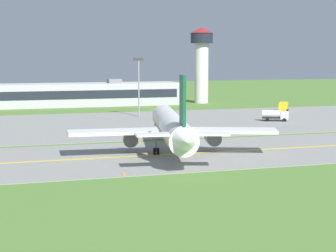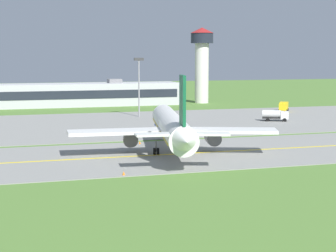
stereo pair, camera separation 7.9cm
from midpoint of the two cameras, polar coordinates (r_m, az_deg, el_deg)
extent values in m
plane|color=#517A33|center=(91.86, 4.83, -2.61)|extent=(500.00, 500.00, 0.00)
cube|color=gray|center=(91.85, 4.83, -2.58)|extent=(240.00, 28.00, 0.10)
cube|color=gray|center=(134.27, 2.03, 0.46)|extent=(140.00, 52.00, 0.10)
cube|color=yellow|center=(91.84, 4.84, -2.54)|extent=(220.00, 0.60, 0.01)
cylinder|color=white|center=(90.76, 0.35, -0.02)|extent=(11.16, 34.07, 4.00)
cone|color=white|center=(108.78, -0.55, 1.14)|extent=(4.27, 3.35, 3.80)
cone|color=white|center=(72.57, 1.72, -1.46)|extent=(4.00, 3.85, 3.40)
cube|color=gold|center=(90.82, 0.35, -0.33)|extent=(10.66, 31.43, 0.36)
cube|color=#1E232D|center=(106.53, -0.46, 1.39)|extent=(3.71, 2.48, 0.70)
cube|color=white|center=(88.25, -5.02, -0.57)|extent=(15.32, 5.92, 0.50)
cylinder|color=#47474C|center=(90.44, -3.74, -1.27)|extent=(2.97, 3.81, 2.30)
cylinder|color=black|center=(92.02, -3.76, -1.13)|extent=(2.10, 0.69, 2.10)
cube|color=white|center=(89.86, 5.89, -0.45)|extent=(15.73, 9.71, 0.50)
cylinder|color=#47474C|center=(91.65, 4.41, -1.17)|extent=(2.97, 3.81, 2.30)
cylinder|color=black|center=(93.21, 4.25, -1.03)|extent=(2.10, 0.69, 2.10)
cube|color=#145938|center=(75.39, 1.43, 2.57)|extent=(1.33, 4.38, 6.50)
cube|color=white|center=(75.37, -0.99, -0.84)|extent=(6.23, 3.05, 0.30)
cube|color=white|center=(76.09, 3.83, -0.78)|extent=(6.45, 4.16, 0.30)
cylinder|color=slate|center=(103.97, -0.32, -0.70)|extent=(0.24, 0.24, 1.65)
cylinder|color=black|center=(104.08, -0.32, -1.15)|extent=(0.58, 1.15, 1.10)
cylinder|color=slate|center=(88.97, -1.20, -2.00)|extent=(0.24, 0.24, 1.65)
cylinder|color=black|center=(89.09, -1.37, -2.53)|extent=(0.58, 1.15, 1.10)
cylinder|color=black|center=(89.12, -1.02, -2.52)|extent=(0.58, 1.15, 1.10)
cylinder|color=slate|center=(89.46, 2.13, -1.95)|extent=(0.24, 0.24, 1.65)
cylinder|color=black|center=(89.56, 1.95, -2.48)|extent=(0.58, 1.15, 1.10)
cylinder|color=black|center=(89.63, 2.30, -2.47)|extent=(0.58, 1.15, 1.10)
cube|color=#264CA5|center=(122.98, 1.17, 0.54)|extent=(2.05, 2.22, 1.80)
cube|color=#1E232D|center=(123.28, 1.49, 0.70)|extent=(0.36, 1.84, 0.81)
cube|color=#264CA5|center=(121.70, -0.18, 0.14)|extent=(4.84, 2.68, 0.40)
cylinder|color=orange|center=(122.88, 1.17, 1.00)|extent=(0.20, 0.20, 0.18)
cylinder|color=black|center=(124.00, 0.97, 0.11)|extent=(0.93, 0.42, 0.90)
cylinder|color=black|center=(122.21, 1.37, 0.00)|extent=(0.93, 0.42, 0.90)
cylinder|color=black|center=(122.32, -0.78, 0.01)|extent=(0.93, 0.42, 0.90)
cylinder|color=black|center=(120.42, -0.37, -0.10)|extent=(0.93, 0.42, 0.90)
cube|color=silver|center=(136.81, 11.37, 1.05)|extent=(2.50, 2.59, 1.80)
cube|color=#1E232D|center=(136.82, 11.69, 1.18)|extent=(0.92, 1.70, 0.81)
cylinder|color=silver|center=(136.69, 10.11, 1.18)|extent=(4.56, 3.48, 1.80)
cube|color=#383838|center=(136.80, 10.10, 0.75)|extent=(4.70, 3.75, 0.24)
cylinder|color=orange|center=(136.72, 11.38, 1.47)|extent=(0.20, 0.20, 0.18)
cylinder|color=black|center=(137.92, 11.34, 0.66)|extent=(0.94, 0.67, 0.90)
cylinder|color=black|center=(135.93, 11.37, 0.57)|extent=(0.94, 0.67, 0.90)
cylinder|color=black|center=(137.86, 9.74, 0.70)|extent=(0.94, 0.67, 0.90)
cylinder|color=black|center=(135.77, 9.76, 0.60)|extent=(0.94, 0.67, 0.90)
cube|color=yellow|center=(158.36, 11.21, 1.84)|extent=(2.66, 2.61, 1.80)
cube|color=#1E232D|center=(157.57, 11.19, 1.93)|extent=(1.60, 1.12, 0.81)
cube|color=yellow|center=(161.33, 11.30, 1.97)|extent=(4.07, 4.66, 2.00)
cylinder|color=orange|center=(158.28, 11.22, 2.20)|extent=(0.20, 0.20, 0.18)
cylinder|color=black|center=(158.37, 11.56, 1.45)|extent=(0.75, 0.92, 0.90)
cylinder|color=black|center=(158.54, 10.84, 1.48)|extent=(0.75, 0.92, 0.90)
cylinder|color=black|center=(162.18, 11.69, 1.57)|extent=(0.75, 0.92, 0.90)
cylinder|color=black|center=(162.36, 10.95, 1.60)|extent=(0.75, 0.92, 0.90)
cube|color=#B2B2B7|center=(177.82, -9.46, 3.05)|extent=(65.82, 11.49, 6.87)
cube|color=#1E232D|center=(172.07, -9.19, 3.04)|extent=(63.19, 0.10, 2.47)
cube|color=slate|center=(179.88, -5.31, 4.44)|extent=(4.00, 4.00, 1.20)
cylinder|color=silver|center=(187.42, 3.31, 5.21)|extent=(4.40, 4.40, 19.17)
cylinder|color=#1E232D|center=(187.42, 3.33, 8.63)|extent=(7.20, 7.20, 3.20)
cone|color=maroon|center=(187.51, 3.34, 9.39)|extent=(7.60, 7.60, 1.80)
cylinder|color=gray|center=(143.87, -2.91, 3.66)|extent=(0.36, 0.36, 14.00)
cube|color=#333333|center=(143.64, -2.93, 6.59)|extent=(2.40, 0.50, 0.70)
cone|color=orange|center=(74.04, -4.40, -4.69)|extent=(0.44, 0.44, 0.60)
cone|color=orange|center=(99.72, -2.82, -1.66)|extent=(0.44, 0.44, 0.60)
camera|label=1|loc=(0.04, -90.02, 0.00)|focal=61.90mm
camera|label=2|loc=(0.04, 89.98, 0.00)|focal=61.90mm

